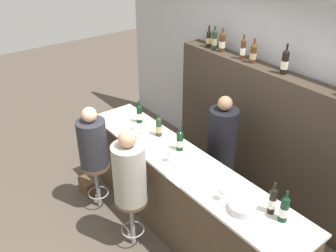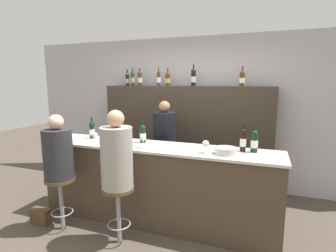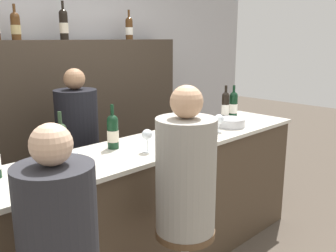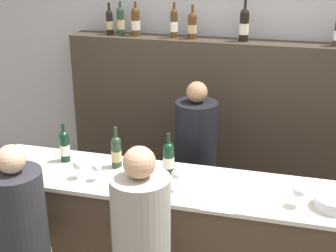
# 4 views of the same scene
# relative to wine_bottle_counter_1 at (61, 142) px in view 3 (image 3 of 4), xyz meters

# --- Properties ---
(wall_back) EXTENTS (6.40, 0.05, 2.60)m
(wall_back) POSITION_rel_wine_bottle_counter_1_xyz_m (0.61, 1.44, 0.15)
(wall_back) COLOR #B2B2B7
(wall_back) RESTS_ON ground_plane
(bar_counter) EXTENTS (3.11, 0.60, 1.03)m
(bar_counter) POSITION_rel_wine_bottle_counter_1_xyz_m (0.61, -0.11, -0.64)
(bar_counter) COLOR #473828
(bar_counter) RESTS_ON ground_plane
(back_bar_cabinet) EXTENTS (2.91, 0.28, 1.76)m
(back_bar_cabinet) POSITION_rel_wine_bottle_counter_1_xyz_m (0.61, 1.21, -0.27)
(back_bar_cabinet) COLOR #382D23
(back_bar_cabinet) RESTS_ON ground_plane
(wine_bottle_counter_1) EXTENTS (0.08, 0.08, 0.32)m
(wine_bottle_counter_1) POSITION_rel_wine_bottle_counter_1_xyz_m (0.00, 0.00, 0.00)
(wine_bottle_counter_1) COLOR #233823
(wine_bottle_counter_1) RESTS_ON bar_counter
(wine_bottle_counter_2) EXTENTS (0.08, 0.08, 0.31)m
(wine_bottle_counter_2) POSITION_rel_wine_bottle_counter_1_xyz_m (0.39, 0.00, -0.00)
(wine_bottle_counter_2) COLOR black
(wine_bottle_counter_2) RESTS_ON bar_counter
(wine_bottle_counter_3) EXTENTS (0.07, 0.07, 0.33)m
(wine_bottle_counter_3) POSITION_rel_wine_bottle_counter_1_xyz_m (1.68, 0.00, 0.01)
(wine_bottle_counter_3) COLOR black
(wine_bottle_counter_3) RESTS_ON bar_counter
(wine_bottle_counter_4) EXTENTS (0.08, 0.08, 0.32)m
(wine_bottle_counter_4) POSITION_rel_wine_bottle_counter_1_xyz_m (1.80, 0.00, 0.01)
(wine_bottle_counter_4) COLOR black
(wine_bottle_counter_4) RESTS_ON bar_counter
(wine_bottle_backbar_4) EXTENTS (0.08, 0.08, 0.30)m
(wine_bottle_backbar_4) POSITION_rel_wine_bottle_counter_1_xyz_m (0.30, 1.21, 0.73)
(wine_bottle_backbar_4) COLOR #4C2D14
(wine_bottle_backbar_4) RESTS_ON back_bar_cabinet
(wine_bottle_backbar_5) EXTENTS (0.08, 0.08, 0.35)m
(wine_bottle_backbar_5) POSITION_rel_wine_bottle_counter_1_xyz_m (0.75, 1.21, 0.75)
(wine_bottle_backbar_5) COLOR black
(wine_bottle_backbar_5) RESTS_ON back_bar_cabinet
(wine_bottle_backbar_6) EXTENTS (0.08, 0.08, 0.31)m
(wine_bottle_backbar_6) POSITION_rel_wine_bottle_counter_1_xyz_m (1.54, 1.21, 0.73)
(wine_bottle_backbar_6) COLOR #4C2D14
(wine_bottle_backbar_6) RESTS_ON back_bar_cabinet
(wine_glass_0) EXTENTS (0.08, 0.08, 0.14)m
(wine_glass_0) POSITION_rel_wine_bottle_counter_1_xyz_m (-0.20, -0.23, -0.02)
(wine_glass_0) COLOR silver
(wine_glass_0) RESTS_ON bar_counter
(wine_glass_1) EXTENTS (0.07, 0.07, 0.14)m
(wine_glass_1) POSITION_rel_wine_bottle_counter_1_xyz_m (-0.06, -0.23, -0.03)
(wine_glass_1) COLOR silver
(wine_glass_1) RESTS_ON bar_counter
(wine_glass_2) EXTENTS (0.07, 0.07, 0.16)m
(wine_glass_2) POSITION_rel_wine_bottle_counter_1_xyz_m (0.51, -0.23, -0.01)
(wine_glass_2) COLOR silver
(wine_glass_2) RESTS_ON bar_counter
(wine_glass_3) EXTENTS (0.08, 0.08, 0.15)m
(wine_glass_3) POSITION_rel_wine_bottle_counter_1_xyz_m (1.29, -0.23, -0.02)
(wine_glass_3) COLOR silver
(wine_glass_3) RESTS_ON bar_counter
(metal_bowl) EXTENTS (0.25, 0.25, 0.07)m
(metal_bowl) POSITION_rel_wine_bottle_counter_1_xyz_m (1.51, -0.19, -0.09)
(metal_bowl) COLOR #B7B7BC
(metal_bowl) RESTS_ON bar_counter
(tasting_menu) EXTENTS (0.21, 0.30, 0.00)m
(tasting_menu) POSITION_rel_wine_bottle_counter_1_xyz_m (0.81, -0.28, -0.12)
(tasting_menu) COLOR white
(tasting_menu) RESTS_ON bar_counter
(guest_seated_left) EXTENTS (0.35, 0.35, 0.78)m
(guest_seated_left) POSITION_rel_wine_bottle_counter_1_xyz_m (-0.41, -0.68, -0.15)
(guest_seated_left) COLOR #28282D
(guest_seated_left) RESTS_ON bar_stool_left
(bar_stool_right) EXTENTS (0.36, 0.36, 0.67)m
(bar_stool_right) POSITION_rel_wine_bottle_counter_1_xyz_m (0.40, -0.68, -0.63)
(bar_stool_right) COLOR gray
(bar_stool_right) RESTS_ON ground_plane
(guest_seated_right) EXTENTS (0.35, 0.35, 0.86)m
(guest_seated_right) POSITION_rel_wine_bottle_counter_1_xyz_m (0.40, -0.68, -0.11)
(guest_seated_right) COLOR gray
(guest_seated_right) RESTS_ON bar_stool_right
(bartender) EXTENTS (0.35, 0.35, 1.55)m
(bartender) POSITION_rel_wine_bottle_counter_1_xyz_m (0.47, 0.60, -0.44)
(bartender) COLOR black
(bartender) RESTS_ON ground_plane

